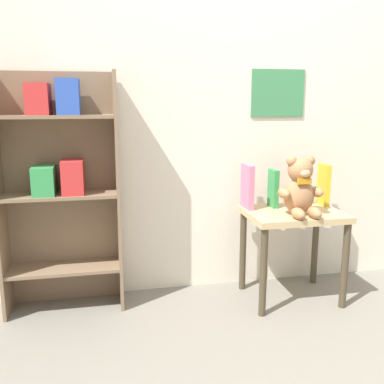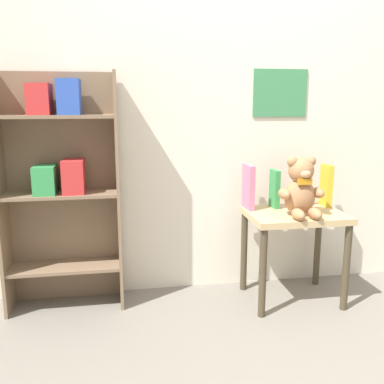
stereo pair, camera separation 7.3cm
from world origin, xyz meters
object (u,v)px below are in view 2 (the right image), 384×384
(teddy_bear, at_px, (301,189))
(book_standing_green, at_px, (275,189))
(bookshelf_side, at_px, (61,178))
(book_standing_yellow, at_px, (326,185))
(book_standing_pink, at_px, (248,187))
(display_table, at_px, (294,228))
(book_standing_purple, at_px, (299,187))

(teddy_bear, xyz_separation_m, book_standing_green, (-0.08, 0.20, -0.04))
(bookshelf_side, distance_m, book_standing_yellow, 1.55)
(book_standing_pink, distance_m, book_standing_green, 0.16)
(teddy_bear, bearing_deg, bookshelf_side, 169.06)
(display_table, relative_size, book_standing_purple, 2.38)
(display_table, bearing_deg, teddy_bear, -94.00)
(bookshelf_side, bearing_deg, book_standing_green, -2.27)
(display_table, distance_m, book_standing_green, 0.25)
(bookshelf_side, bearing_deg, book_standing_purple, -1.51)
(display_table, xyz_separation_m, book_standing_yellow, (0.24, 0.12, 0.22))
(book_standing_yellow, bearing_deg, teddy_bear, -140.12)
(book_standing_purple, bearing_deg, book_standing_yellow, -8.44)
(book_standing_purple, distance_m, book_standing_yellow, 0.16)
(teddy_bear, xyz_separation_m, book_standing_purple, (0.09, 0.21, -0.04))
(book_standing_pink, xyz_separation_m, book_standing_yellow, (0.49, -0.01, -0.00))
(display_table, xyz_separation_m, teddy_bear, (-0.01, -0.08, 0.24))
(teddy_bear, relative_size, book_standing_pink, 1.27)
(book_standing_purple, bearing_deg, bookshelf_side, 176.91)
(teddy_bear, bearing_deg, display_table, 86.00)
(teddy_bear, xyz_separation_m, book_standing_yellow, (0.25, 0.20, -0.03))
(bookshelf_side, height_order, book_standing_yellow, bookshelf_side)
(teddy_bear, bearing_deg, book_standing_yellow, 38.17)
(book_standing_pink, bearing_deg, book_standing_yellow, -2.88)
(bookshelf_side, distance_m, book_standing_purple, 1.39)
(bookshelf_side, distance_m, book_standing_pink, 1.07)
(book_standing_yellow, bearing_deg, display_table, -152.65)
(display_table, distance_m, teddy_bear, 0.26)
(book_standing_purple, height_order, book_standing_yellow, book_standing_yellow)
(book_standing_pink, bearing_deg, bookshelf_side, 175.46)
(teddy_bear, relative_size, book_standing_green, 1.46)
(book_standing_pink, height_order, book_standing_green, book_standing_pink)
(teddy_bear, xyz_separation_m, book_standing_pink, (-0.24, 0.20, -0.02))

